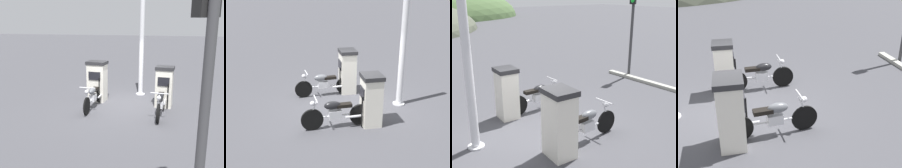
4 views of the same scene
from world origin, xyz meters
The scene contains 8 objects.
ground_plane centered at (0.00, 0.00, 0.00)m, with size 120.00×120.00×0.00m, color #424247.
fuel_pump_near centered at (-0.30, -1.33, 0.83)m, with size 0.67×0.79×1.63m.
fuel_pump_far centered at (-0.30, 1.33, 0.78)m, with size 0.65×0.69×1.54m.
motorcycle_near_pump centered at (0.64, -1.16, 0.48)m, with size 2.15×0.56×0.95m.
motorcycle_far_pump centered at (0.74, 1.30, 0.45)m, with size 2.05×0.56×0.96m.
roadside_traffic_light centered at (6.03, 2.22, 2.62)m, with size 0.39×0.31×3.85m.
canopy_support_pole centered at (-1.72, 0.20, 2.01)m, with size 0.40×0.40×4.18m.
road_edge_kerb centered at (5.88, 0.00, 0.06)m, with size 0.31×6.26×0.12m.
Camera 3 is at (-3.74, -6.15, 3.62)m, focal length 46.59 mm.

